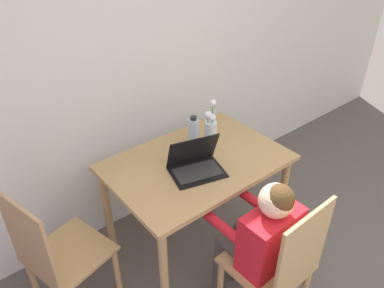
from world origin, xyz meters
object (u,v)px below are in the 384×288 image
at_px(person_seated, 262,234).
at_px(flower_vase, 210,131).
at_px(laptop, 195,163).
at_px(water_bottle, 193,133).
at_px(chair_occupied, 277,267).
at_px(chair_spare, 58,257).

xyz_separation_m(person_seated, flower_vase, (0.21, 0.66, 0.25)).
bearing_deg(laptop, person_seated, -71.57).
bearing_deg(laptop, flower_vase, 45.40).
height_order(person_seated, laptop, person_seated).
height_order(flower_vase, water_bottle, flower_vase).
bearing_deg(water_bottle, chair_occupied, -98.28).
height_order(chair_occupied, person_seated, person_seated).
bearing_deg(water_bottle, flower_vase, -41.13).
distance_m(laptop, flower_vase, 0.28).
height_order(chair_spare, water_bottle, water_bottle).
xyz_separation_m(chair_occupied, flower_vase, (0.21, 0.79, 0.39)).
bearing_deg(chair_occupied, water_bottle, -99.40).
xyz_separation_m(flower_vase, water_bottle, (-0.08, 0.07, -0.02)).
height_order(person_seated, flower_vase, flower_vase).
bearing_deg(chair_spare, flower_vase, -104.52).
bearing_deg(person_seated, flower_vase, -108.69).
distance_m(chair_occupied, chair_spare, 1.19).
distance_m(chair_occupied, water_bottle, 0.95).
bearing_deg(person_seated, water_bottle, -101.00).
bearing_deg(person_seated, chair_occupied, 90.00).
bearing_deg(water_bottle, laptop, -126.65).
bearing_deg(flower_vase, chair_occupied, -104.72).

